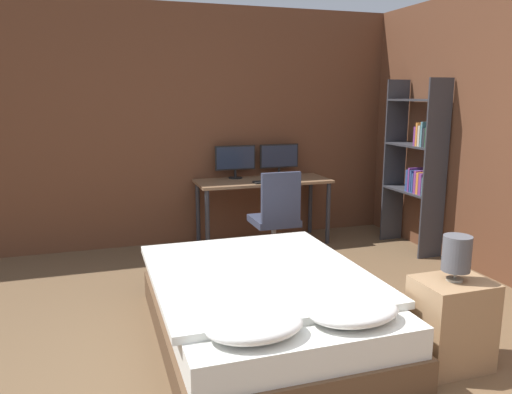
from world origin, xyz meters
name	(u,v)px	position (x,y,z in m)	size (l,w,h in m)	color
wall_back	(214,126)	(0.00, 3.96, 1.35)	(12.00, 0.06, 2.70)	brown
bed	(263,306)	(-0.28, 1.38, 0.24)	(1.50, 2.01, 0.54)	brown
nightstand	(451,323)	(0.74, 0.66, 0.29)	(0.45, 0.36, 0.58)	#997551
bedside_lamp	(457,254)	(0.74, 0.66, 0.75)	(0.17, 0.17, 0.29)	gray
desk	(263,188)	(0.48, 3.59, 0.66)	(1.53, 0.60, 0.75)	#846042
monitor_left	(235,159)	(0.21, 3.79, 0.97)	(0.48, 0.16, 0.38)	black
monitor_right	(279,158)	(0.75, 3.79, 0.97)	(0.48, 0.16, 0.38)	black
keyboard	(269,182)	(0.48, 3.39, 0.76)	(0.34, 0.13, 0.02)	black
computer_mouse	(290,180)	(0.74, 3.39, 0.77)	(0.07, 0.05, 0.04)	black
office_chair	(276,227)	(0.37, 2.88, 0.39)	(0.52, 0.52, 0.97)	black
bookshelf	(418,161)	(2.00, 2.82, 1.01)	(0.29, 0.76, 1.88)	#333338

